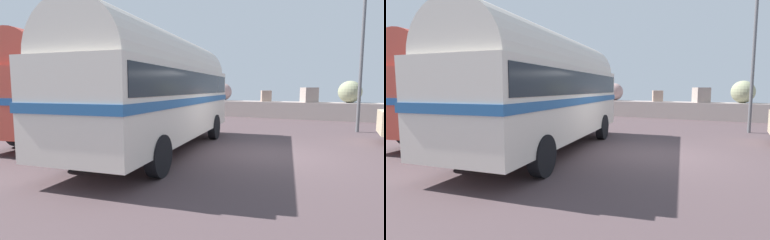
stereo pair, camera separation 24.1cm
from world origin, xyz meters
TOP-DOWN VIEW (x-y plane):
  - ground at (0.00, 0.00)m, footprint 32.00×26.00m
  - breakwater at (0.15, 11.82)m, footprint 31.36×2.11m
  - vintage_coach at (-3.13, -0.94)m, footprint 3.60×8.84m
  - second_coach at (-7.33, 0.32)m, footprint 4.11×8.89m
  - lamp_post at (2.86, 6.39)m, footprint 0.91×0.44m

SIDE VIEW (x-z plane):
  - ground at x=0.00m, z-range 0.00..0.02m
  - breakwater at x=0.15m, z-range -0.49..1.99m
  - vintage_coach at x=-3.13m, z-range 0.20..3.90m
  - second_coach at x=-7.33m, z-range 0.20..3.90m
  - lamp_post at x=2.86m, z-range 0.42..7.64m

